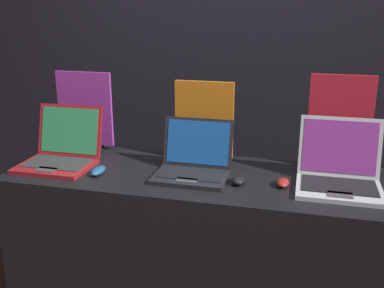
{
  "coord_description": "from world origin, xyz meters",
  "views": [
    {
      "loc": [
        0.49,
        -1.65,
        1.75
      ],
      "look_at": [
        -0.01,
        0.31,
        1.12
      ],
      "focal_mm": 42.0,
      "sensor_mm": 36.0,
      "label": 1
    }
  ],
  "objects_px": {
    "promo_stand_front": "(85,112)",
    "mouse_back": "(283,183)",
    "laptop_front": "(61,152)",
    "laptop_middle": "(193,163)",
    "promo_stand_middle": "(203,123)",
    "laptop_back": "(339,172)",
    "mouse_middle": "(238,180)",
    "promo_stand_back": "(339,125)",
    "mouse_front": "(98,171)"
  },
  "relations": [
    {
      "from": "promo_stand_front",
      "to": "mouse_back",
      "type": "xyz_separation_m",
      "value": [
        1.11,
        -0.31,
        -0.19
      ]
    },
    {
      "from": "mouse_middle",
      "to": "promo_stand_middle",
      "type": "distance_m",
      "value": 0.41
    },
    {
      "from": "mouse_front",
      "to": "laptop_back",
      "type": "height_order",
      "value": "laptop_back"
    },
    {
      "from": "mouse_front",
      "to": "laptop_back",
      "type": "distance_m",
      "value": 1.12
    },
    {
      "from": "promo_stand_front",
      "to": "mouse_back",
      "type": "height_order",
      "value": "promo_stand_front"
    },
    {
      "from": "laptop_front",
      "to": "mouse_middle",
      "type": "height_order",
      "value": "laptop_front"
    },
    {
      "from": "laptop_middle",
      "to": "promo_stand_back",
      "type": "xyz_separation_m",
      "value": [
        0.67,
        0.27,
        0.16
      ]
    },
    {
      "from": "mouse_middle",
      "to": "mouse_back",
      "type": "distance_m",
      "value": 0.2
    },
    {
      "from": "promo_stand_middle",
      "to": "mouse_back",
      "type": "relative_size",
      "value": 4.33
    },
    {
      "from": "promo_stand_middle",
      "to": "promo_stand_back",
      "type": "height_order",
      "value": "promo_stand_back"
    },
    {
      "from": "laptop_back",
      "to": "mouse_front",
      "type": "bearing_deg",
      "value": -173.58
    },
    {
      "from": "mouse_back",
      "to": "laptop_middle",
      "type": "bearing_deg",
      "value": 174.81
    },
    {
      "from": "promo_stand_front",
      "to": "promo_stand_back",
      "type": "height_order",
      "value": "promo_stand_back"
    },
    {
      "from": "laptop_back",
      "to": "promo_stand_front",
      "type": "bearing_deg",
      "value": 169.68
    },
    {
      "from": "mouse_middle",
      "to": "laptop_front",
      "type": "bearing_deg",
      "value": 177.09
    },
    {
      "from": "promo_stand_front",
      "to": "promo_stand_middle",
      "type": "relative_size",
      "value": 1.04
    },
    {
      "from": "laptop_middle",
      "to": "promo_stand_front",
      "type": "bearing_deg",
      "value": 158.63
    },
    {
      "from": "mouse_middle",
      "to": "mouse_back",
      "type": "relative_size",
      "value": 1.01
    },
    {
      "from": "promo_stand_front",
      "to": "mouse_middle",
      "type": "height_order",
      "value": "promo_stand_front"
    },
    {
      "from": "promo_stand_back",
      "to": "laptop_middle",
      "type": "bearing_deg",
      "value": -158.14
    },
    {
      "from": "laptop_middle",
      "to": "mouse_middle",
      "type": "xyz_separation_m",
      "value": [
        0.23,
        -0.06,
        -0.04
      ]
    },
    {
      "from": "mouse_front",
      "to": "mouse_back",
      "type": "relative_size",
      "value": 1.22
    },
    {
      "from": "promo_stand_front",
      "to": "promo_stand_middle",
      "type": "xyz_separation_m",
      "value": [
        0.69,
        -0.05,
        -0.01
      ]
    },
    {
      "from": "mouse_front",
      "to": "promo_stand_back",
      "type": "height_order",
      "value": "promo_stand_back"
    },
    {
      "from": "laptop_middle",
      "to": "laptop_back",
      "type": "xyz_separation_m",
      "value": [
        0.67,
        0.02,
        0.01
      ]
    },
    {
      "from": "mouse_front",
      "to": "mouse_back",
      "type": "bearing_deg",
      "value": 4.23
    },
    {
      "from": "mouse_middle",
      "to": "promo_stand_back",
      "type": "relative_size",
      "value": 0.21
    },
    {
      "from": "promo_stand_front",
      "to": "mouse_back",
      "type": "relative_size",
      "value": 4.5
    },
    {
      "from": "laptop_back",
      "to": "laptop_middle",
      "type": "bearing_deg",
      "value": -178.13
    },
    {
      "from": "promo_stand_middle",
      "to": "promo_stand_back",
      "type": "distance_m",
      "value": 0.67
    },
    {
      "from": "laptop_back",
      "to": "mouse_middle",
      "type": "bearing_deg",
      "value": -169.19
    },
    {
      "from": "mouse_front",
      "to": "mouse_middle",
      "type": "bearing_deg",
      "value": 3.52
    },
    {
      "from": "promo_stand_front",
      "to": "laptop_front",
      "type": "bearing_deg",
      "value": -90.0
    },
    {
      "from": "promo_stand_middle",
      "to": "promo_stand_front",
      "type": "bearing_deg",
      "value": 176.05
    },
    {
      "from": "mouse_front",
      "to": "promo_stand_front",
      "type": "xyz_separation_m",
      "value": [
        -0.24,
        0.37,
        0.19
      ]
    },
    {
      "from": "promo_stand_front",
      "to": "promo_stand_middle",
      "type": "distance_m",
      "value": 0.69
    },
    {
      "from": "mouse_front",
      "to": "laptop_middle",
      "type": "height_order",
      "value": "laptop_middle"
    },
    {
      "from": "laptop_front",
      "to": "mouse_front",
      "type": "distance_m",
      "value": 0.26
    },
    {
      "from": "laptop_front",
      "to": "promo_stand_back",
      "type": "distance_m",
      "value": 1.39
    },
    {
      "from": "laptop_back",
      "to": "promo_stand_back",
      "type": "height_order",
      "value": "promo_stand_back"
    },
    {
      "from": "laptop_front",
      "to": "laptop_back",
      "type": "bearing_deg",
      "value": 1.56
    },
    {
      "from": "mouse_back",
      "to": "mouse_front",
      "type": "bearing_deg",
      "value": -175.77
    },
    {
      "from": "promo_stand_middle",
      "to": "promo_stand_back",
      "type": "bearing_deg",
      "value": 4.02
    },
    {
      "from": "laptop_middle",
      "to": "mouse_front",
      "type": "bearing_deg",
      "value": -166.88
    },
    {
      "from": "promo_stand_middle",
      "to": "mouse_back",
      "type": "distance_m",
      "value": 0.53
    },
    {
      "from": "laptop_back",
      "to": "promo_stand_back",
      "type": "distance_m",
      "value": 0.29
    },
    {
      "from": "laptop_middle",
      "to": "promo_stand_middle",
      "type": "relative_size",
      "value": 0.82
    },
    {
      "from": "promo_stand_front",
      "to": "promo_stand_back",
      "type": "xyz_separation_m",
      "value": [
        1.36,
        -0.0,
        0.02
      ]
    },
    {
      "from": "mouse_back",
      "to": "laptop_back",
      "type": "bearing_deg",
      "value": 14.11
    },
    {
      "from": "mouse_middle",
      "to": "promo_stand_middle",
      "type": "height_order",
      "value": "promo_stand_middle"
    }
  ]
}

